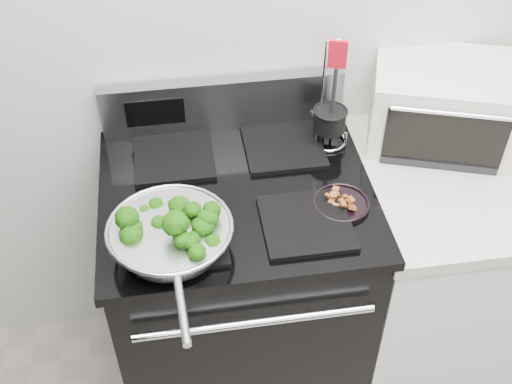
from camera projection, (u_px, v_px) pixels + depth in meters
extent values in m
cube|color=silver|center=(321.00, 0.00, 1.86)|extent=(4.00, 0.02, 2.70)
cube|color=black|center=(239.00, 296.00, 2.19)|extent=(0.76, 0.66, 0.92)
cube|color=black|center=(236.00, 194.00, 1.86)|extent=(0.79, 0.69, 0.03)
cube|color=#99999E|center=(223.00, 104.00, 2.02)|extent=(0.76, 0.05, 0.18)
cube|color=black|center=(181.00, 237.00, 1.71)|extent=(0.24, 0.24, 0.01)
cube|color=black|center=(306.00, 223.00, 1.74)|extent=(0.24, 0.24, 0.01)
cube|color=black|center=(174.00, 157.00, 1.95)|extent=(0.24, 0.24, 0.01)
cube|color=black|center=(283.00, 146.00, 1.99)|extent=(0.24, 0.24, 0.01)
cube|color=white|center=(430.00, 276.00, 2.28)|extent=(0.60, 0.66, 0.88)
cube|color=beige|center=(458.00, 179.00, 1.96)|extent=(0.62, 0.68, 0.04)
torus|color=silver|center=(170.00, 228.00, 1.63)|extent=(0.33, 0.33, 0.01)
cylinder|color=silver|center=(182.00, 309.00, 1.45)|extent=(0.03, 0.20, 0.02)
cylinder|color=black|center=(341.00, 204.00, 1.80)|extent=(0.16, 0.16, 0.01)
cylinder|color=black|center=(330.00, 120.00, 1.96)|extent=(0.10, 0.10, 0.07)
cylinder|color=black|center=(332.00, 97.00, 1.91)|extent=(0.02, 0.02, 0.22)
cube|color=red|center=(336.00, 52.00, 1.80)|extent=(0.05, 0.03, 0.09)
cube|color=silver|center=(443.00, 104.00, 2.01)|extent=(0.52, 0.45, 0.25)
cube|color=black|center=(463.00, 139.00, 1.89)|extent=(0.34, 0.12, 0.18)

